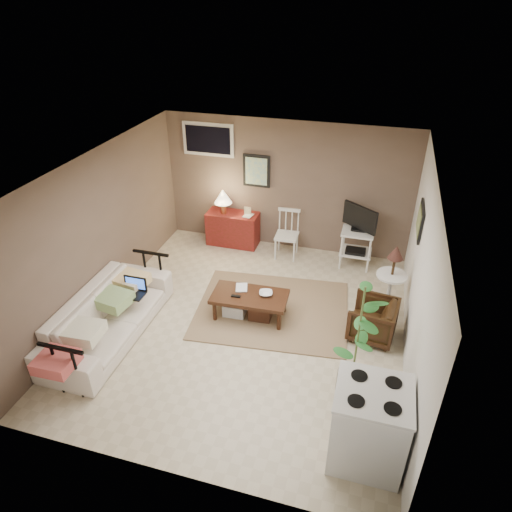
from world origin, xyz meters
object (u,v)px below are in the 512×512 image
(tv_stand, at_px, (358,235))
(side_table, at_px, (392,273))
(armchair, at_px, (373,318))
(sofa, at_px, (107,310))
(stove, at_px, (369,425))
(coffee_table, at_px, (249,304))
(spindle_chair, at_px, (287,236))
(potted_plant, at_px, (358,339))
(red_console, at_px, (232,226))

(tv_stand, height_order, side_table, side_table)
(side_table, relative_size, armchair, 1.87)
(sofa, distance_m, stove, 3.78)
(coffee_table, distance_m, armchair, 1.80)
(spindle_chair, xyz_separation_m, armchair, (1.66, -1.86, -0.10))
(side_table, xyz_separation_m, potted_plant, (-0.36, -1.73, 0.12))
(spindle_chair, relative_size, side_table, 0.74)
(red_console, bearing_deg, spindle_chair, -8.09)
(spindle_chair, distance_m, potted_plant, 3.39)
(coffee_table, distance_m, spindle_chair, 1.93)
(side_table, distance_m, stove, 2.60)
(spindle_chair, xyz_separation_m, tv_stand, (1.25, -0.01, 0.20))
(spindle_chair, distance_m, tv_stand, 1.26)
(coffee_table, height_order, armchair, armchair)
(spindle_chair, distance_m, side_table, 2.27)
(tv_stand, bearing_deg, potted_plant, -85.34)
(spindle_chair, relative_size, tv_stand, 0.76)
(coffee_table, xyz_separation_m, potted_plant, (1.63, -1.09, 0.62))
(stove, bearing_deg, spindle_chair, 114.03)
(sofa, relative_size, potted_plant, 1.41)
(armchair, bearing_deg, potted_plant, -0.87)
(side_table, height_order, potted_plant, potted_plant)
(stove, bearing_deg, sofa, 164.63)
(potted_plant, bearing_deg, red_console, 129.34)
(coffee_table, xyz_separation_m, stove, (1.86, -1.94, 0.25))
(tv_stand, bearing_deg, spindle_chair, 179.70)
(red_console, bearing_deg, sofa, -105.26)
(spindle_chair, xyz_separation_m, side_table, (1.85, -1.28, 0.32))
(red_console, relative_size, armchair, 1.76)
(sofa, xyz_separation_m, tv_stand, (3.17, 2.85, 0.17))
(coffee_table, height_order, stove, stove)
(spindle_chair, distance_m, stove, 4.23)
(tv_stand, relative_size, armchair, 1.81)
(stove, bearing_deg, coffee_table, 133.79)
(potted_plant, bearing_deg, stove, -74.82)
(armchair, bearing_deg, sofa, -67.03)
(stove, bearing_deg, armchair, 91.85)
(coffee_table, height_order, sofa, sofa)
(coffee_table, bearing_deg, armchair, 1.84)
(armchair, bearing_deg, side_table, 169.62)
(spindle_chair, height_order, potted_plant, potted_plant)
(sofa, bearing_deg, tv_stand, -48.03)
(spindle_chair, relative_size, armchair, 1.39)
(coffee_table, xyz_separation_m, side_table, (1.98, 0.64, 0.50))
(coffee_table, bearing_deg, spindle_chair, 85.89)
(sofa, height_order, side_table, side_table)
(side_table, distance_m, potted_plant, 1.77)
(sofa, relative_size, tv_stand, 1.98)
(side_table, bearing_deg, armchair, -107.81)
(red_console, distance_m, armchair, 3.42)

